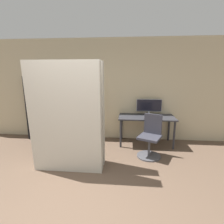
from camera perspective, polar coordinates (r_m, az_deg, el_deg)
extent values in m
plane|color=brown|center=(2.64, -14.31, -31.19)|extent=(16.00, 16.00, 0.00)
cube|color=#C6B793|center=(4.81, -3.42, 7.11)|extent=(8.00, 0.06, 2.70)
cube|color=#2D2D33|center=(4.52, 11.21, -1.63)|extent=(1.40, 0.69, 0.03)
cylinder|color=#2D2D33|center=(4.34, 2.86, -7.07)|extent=(0.05, 0.05, 0.70)
cylinder|color=#2D2D33|center=(4.48, 19.62, -7.19)|extent=(0.05, 0.05, 0.70)
cylinder|color=#2D2D33|center=(4.87, 3.15, -4.83)|extent=(0.05, 0.05, 0.70)
cylinder|color=#2D2D33|center=(5.00, 18.06, -5.01)|extent=(0.05, 0.05, 0.70)
cylinder|color=#B7B7BC|center=(4.76, 11.88, -0.64)|extent=(0.16, 0.16, 0.02)
cylinder|color=#B7B7BC|center=(4.75, 11.90, -0.09)|extent=(0.04, 0.04, 0.07)
cube|color=#B7B7BC|center=(4.72, 12.00, 2.18)|extent=(0.66, 0.02, 0.33)
cube|color=black|center=(4.71, 12.01, 2.16)|extent=(0.64, 0.03, 0.31)
cylinder|color=#4C4C51|center=(4.07, 11.86, -13.86)|extent=(0.52, 0.52, 0.03)
cylinder|color=#4C4C51|center=(3.98, 12.00, -11.09)|extent=(0.05, 0.05, 0.40)
cube|color=#33333D|center=(3.90, 12.15, -8.06)|extent=(0.58, 0.58, 0.05)
cube|color=#33333D|center=(4.00, 13.22, -3.79)|extent=(0.38, 0.20, 0.45)
cube|color=black|center=(5.39, -25.46, 1.31)|extent=(0.02, 0.34, 1.74)
cube|color=black|center=(5.03, -17.58, 1.22)|extent=(0.02, 0.34, 1.74)
cube|color=black|center=(5.33, -20.90, 1.61)|extent=(0.82, 0.02, 1.74)
cube|color=black|center=(5.42, -20.91, -7.67)|extent=(0.78, 0.30, 0.02)
cube|color=black|center=(5.33, -21.16, -4.77)|extent=(0.78, 0.30, 0.02)
cube|color=black|center=(5.25, -21.40, -1.79)|extent=(0.78, 0.30, 0.02)
cube|color=black|center=(5.19, -21.66, 1.27)|extent=(0.78, 0.30, 0.02)
cube|color=black|center=(5.15, -21.92, 4.40)|extent=(0.78, 0.30, 0.02)
cube|color=black|center=(5.12, -22.18, 7.57)|extent=(0.78, 0.30, 0.02)
cube|color=black|center=(5.11, -22.45, 10.76)|extent=(0.78, 0.30, 0.02)
cube|color=#7A2D84|center=(5.56, -24.34, -6.08)|extent=(0.03, 0.23, 0.23)
cube|color=#7A2D84|center=(5.56, -24.02, -6.08)|extent=(0.02, 0.24, 0.23)
cube|color=gold|center=(5.54, -23.80, -6.29)|extent=(0.02, 0.19, 0.20)
cube|color=brown|center=(5.52, -23.45, -6.41)|extent=(0.04, 0.17, 0.18)
cube|color=#1E4C9E|center=(5.54, -22.89, -6.26)|extent=(0.02, 0.18, 0.19)
cube|color=#287A38|center=(5.47, -22.93, -6.33)|extent=(0.03, 0.22, 0.22)
cube|color=orange|center=(5.43, -22.73, -6.50)|extent=(0.03, 0.19, 0.21)
cube|color=teal|center=(5.48, -24.62, -3.31)|extent=(0.03, 0.25, 0.22)
cube|color=brown|center=(5.46, -24.35, -3.65)|extent=(0.03, 0.21, 0.16)
cube|color=gold|center=(5.45, -23.98, -3.28)|extent=(0.04, 0.17, 0.23)
cube|color=#232328|center=(5.39, -23.88, -3.59)|extent=(0.03, 0.18, 0.20)
cube|color=#7A2D84|center=(5.37, -23.61, -3.45)|extent=(0.02, 0.19, 0.24)
cube|color=#7A2D84|center=(5.38, -23.12, -3.44)|extent=(0.03, 0.23, 0.22)
cube|color=#287A38|center=(5.34, -23.08, -3.81)|extent=(0.02, 0.20, 0.18)
cube|color=brown|center=(5.41, -24.98, -0.73)|extent=(0.03, 0.22, 0.16)
cube|color=silver|center=(5.40, -24.54, -0.61)|extent=(0.04, 0.21, 0.18)
cube|color=gold|center=(5.35, -24.24, -0.73)|extent=(0.03, 0.22, 0.17)
cube|color=teal|center=(5.31, -24.04, -0.72)|extent=(0.03, 0.18, 0.19)
cube|color=#7A2D84|center=(5.29, -23.65, -0.87)|extent=(0.04, 0.17, 0.16)
cube|color=brown|center=(5.30, -23.03, -0.55)|extent=(0.04, 0.25, 0.21)
cube|color=orange|center=(5.27, -22.74, -0.46)|extent=(0.02, 0.24, 0.23)
cube|color=gold|center=(5.30, -22.14, -0.67)|extent=(0.03, 0.22, 0.17)
cube|color=#7A2D84|center=(5.26, -21.99, -0.50)|extent=(0.03, 0.21, 0.22)
cube|color=#7A2D84|center=(5.36, -25.19, 2.71)|extent=(0.03, 0.20, 0.24)
cube|color=#232328|center=(5.31, -25.05, 2.59)|extent=(0.03, 0.17, 0.23)
cube|color=gold|center=(5.33, -24.51, 2.62)|extent=(0.02, 0.17, 0.23)
cube|color=brown|center=(5.29, -24.36, 2.42)|extent=(0.02, 0.17, 0.20)
cube|color=#1E4C9E|center=(5.32, -23.92, 2.36)|extent=(0.02, 0.17, 0.17)
cube|color=red|center=(5.30, -23.62, 2.38)|extent=(0.03, 0.21, 0.17)
cube|color=brown|center=(5.29, -25.67, 5.65)|extent=(0.03, 0.19, 0.23)
cube|color=brown|center=(5.32, -25.11, 5.33)|extent=(0.02, 0.19, 0.16)
cube|color=#1E4C9E|center=(5.26, -25.02, 5.39)|extent=(0.02, 0.19, 0.18)
cube|color=#1E4C9E|center=(5.30, -24.50, 5.48)|extent=(0.03, 0.22, 0.18)
cube|color=#7A2D84|center=(5.24, -24.37, 5.76)|extent=(0.03, 0.20, 0.24)
cube|color=teal|center=(5.18, -24.15, 5.41)|extent=(0.04, 0.17, 0.19)
cube|color=red|center=(5.28, -26.00, 8.62)|extent=(0.02, 0.25, 0.21)
cube|color=#232328|center=(5.24, -25.85, 8.38)|extent=(0.02, 0.19, 0.17)
cube|color=silver|center=(5.27, -25.30, 8.79)|extent=(0.02, 0.19, 0.23)
cube|color=orange|center=(5.25, -25.09, 8.42)|extent=(0.02, 0.18, 0.17)
cube|color=silver|center=(5.24, -24.72, 8.84)|extent=(0.03, 0.18, 0.24)
cube|color=brown|center=(5.24, -24.27, 8.74)|extent=(0.03, 0.19, 0.21)
cube|color=beige|center=(3.22, -14.97, -2.14)|extent=(1.30, 0.27, 2.03)
cube|color=beige|center=(3.06, -3.57, -2.50)|extent=(0.01, 0.27, 1.99)
cube|color=beige|center=(3.50, -13.25, -0.88)|extent=(1.30, 0.24, 2.03)
cube|color=beige|center=(3.36, -2.77, -1.14)|extent=(0.01, 0.24, 1.99)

